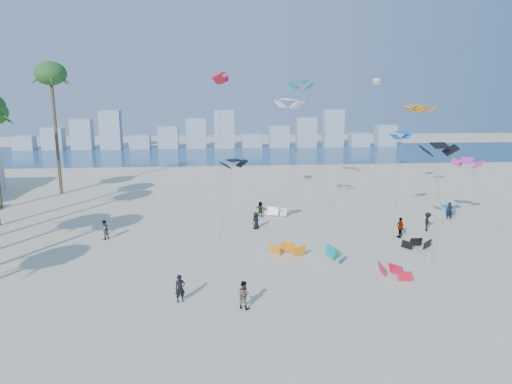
{
  "coord_description": "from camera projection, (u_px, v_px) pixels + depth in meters",
  "views": [
    {
      "loc": [
        -0.34,
        -23.74,
        13.46
      ],
      "look_at": [
        3.0,
        16.0,
        4.5
      ],
      "focal_mm": 33.02,
      "sensor_mm": 36.0,
      "label": 1
    }
  ],
  "objects": [
    {
      "name": "kitesurfer_mid",
      "position": [
        243.0,
        295.0,
        29.05
      ],
      "size": [
        1.1,
        1.03,
        1.8
      ],
      "primitive_type": "imported",
      "rotation": [
        0.0,
        0.0,
        2.6
      ],
      "color": "gray",
      "rests_on": "ground"
    },
    {
      "name": "ground",
      "position": [
        226.0,
        335.0,
        26.06
      ],
      "size": [
        220.0,
        220.0,
        0.0
      ],
      "primitive_type": "plane",
      "color": "beige",
      "rests_on": "ground"
    },
    {
      "name": "flying_kites",
      "position": [
        348.0,
        106.0,
        47.96
      ],
      "size": [
        26.1,
        29.16,
        15.35
      ],
      "color": "black",
      "rests_on": "ground"
    },
    {
      "name": "distant_skyline",
      "position": [
        213.0,
        134.0,
        105.01
      ],
      "size": [
        85.0,
        3.0,
        8.4
      ],
      "color": "#9EADBF",
      "rests_on": "ground"
    },
    {
      "name": "ocean",
      "position": [
        218.0,
        154.0,
        96.06
      ],
      "size": [
        220.0,
        220.0,
        0.0
      ],
      "primitive_type": "plane",
      "color": "navy",
      "rests_on": "ground"
    },
    {
      "name": "kitesurfer_near",
      "position": [
        180.0,
        288.0,
        29.92
      ],
      "size": [
        0.76,
        0.61,
        1.81
      ],
      "primitive_type": "imported",
      "rotation": [
        0.0,
        0.0,
        0.31
      ],
      "color": "black",
      "rests_on": "ground"
    },
    {
      "name": "kitesurfers_far",
      "position": [
        315.0,
        220.0,
        45.33
      ],
      "size": [
        34.9,
        9.37,
        1.89
      ],
      "color": "black",
      "rests_on": "ground"
    },
    {
      "name": "grounded_kites",
      "position": [
        349.0,
        236.0,
        41.85
      ],
      "size": [
        21.44,
        19.17,
        0.94
      ],
      "color": "#0B8988",
      "rests_on": "ground"
    }
  ]
}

